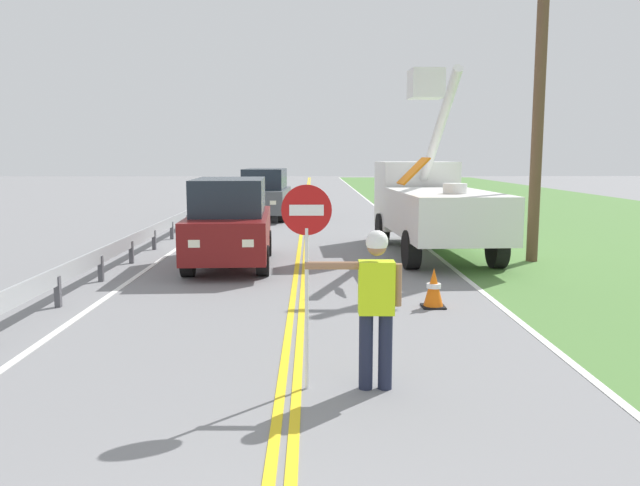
% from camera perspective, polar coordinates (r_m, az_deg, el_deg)
% --- Properties ---
extents(grass_verge_right, '(16.00, 110.00, 0.01)m').
position_cam_1_polar(grass_verge_right, '(25.09, 26.11, 1.03)').
color(grass_verge_right, '#517F3D').
rests_on(grass_verge_right, ground).
extents(centerline_yellow_left, '(0.11, 110.00, 0.01)m').
position_cam_1_polar(centerline_yellow_left, '(22.39, -1.66, 1.11)').
color(centerline_yellow_left, yellow).
rests_on(centerline_yellow_left, ground).
extents(centerline_yellow_right, '(0.11, 110.00, 0.01)m').
position_cam_1_polar(centerline_yellow_right, '(22.38, -1.20, 1.11)').
color(centerline_yellow_right, yellow).
rests_on(centerline_yellow_right, ground).
extents(edge_line_right, '(0.12, 110.00, 0.01)m').
position_cam_1_polar(edge_line_right, '(22.63, 7.72, 1.11)').
color(edge_line_right, silver).
rests_on(edge_line_right, ground).
extents(edge_line_left, '(0.12, 110.00, 0.01)m').
position_cam_1_polar(edge_line_left, '(22.71, -10.55, 1.08)').
color(edge_line_left, silver).
rests_on(edge_line_left, ground).
extents(flagger_worker, '(1.09, 0.25, 1.83)m').
position_cam_1_polar(flagger_worker, '(7.15, 5.00, -5.07)').
color(flagger_worker, '#1E2338').
rests_on(flagger_worker, ground).
extents(stop_sign_paddle, '(0.56, 0.04, 2.33)m').
position_cam_1_polar(stop_sign_paddle, '(7.01, -1.21, 0.20)').
color(stop_sign_paddle, silver).
rests_on(stop_sign_paddle, ground).
extents(utility_bucket_truck, '(2.67, 6.90, 5.03)m').
position_cam_1_polar(utility_bucket_truck, '(17.58, 9.88, 3.70)').
color(utility_bucket_truck, white).
rests_on(utility_bucket_truck, ground).
extents(oncoming_suv_nearest, '(2.08, 4.68, 2.10)m').
position_cam_1_polar(oncoming_suv_nearest, '(15.41, -8.10, 1.90)').
color(oncoming_suv_nearest, maroon).
rests_on(oncoming_suv_nearest, ground).
extents(oncoming_suv_second, '(2.05, 4.67, 2.10)m').
position_cam_1_polar(oncoming_suv_second, '(26.71, -4.96, 4.45)').
color(oncoming_suv_second, '#4C5156').
rests_on(oncoming_suv_second, ground).
extents(utility_pole_near, '(1.80, 0.28, 7.52)m').
position_cam_1_polar(utility_pole_near, '(16.69, 19.11, 11.91)').
color(utility_pole_near, brown).
rests_on(utility_pole_near, ground).
extents(traffic_cone_lead, '(0.40, 0.40, 0.70)m').
position_cam_1_polar(traffic_cone_lead, '(11.28, 10.20, -4.05)').
color(traffic_cone_lead, orange).
rests_on(traffic_cone_lead, ground).
extents(guardrail_left_shoulder, '(0.10, 32.00, 0.71)m').
position_cam_1_polar(guardrail_left_shoulder, '(19.57, -13.95, 1.42)').
color(guardrail_left_shoulder, '#9EA0A3').
rests_on(guardrail_left_shoulder, ground).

